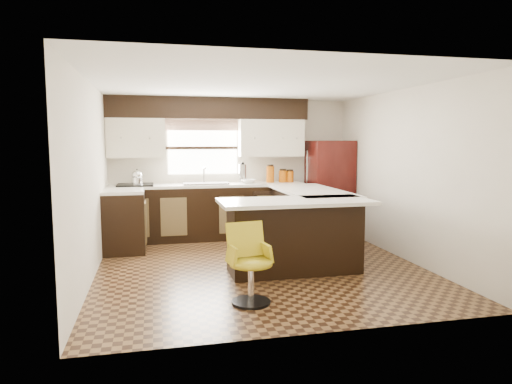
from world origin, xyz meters
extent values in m
plane|color=#49301A|center=(0.00, 0.00, 0.00)|extent=(4.40, 4.40, 0.00)
plane|color=silver|center=(0.00, 0.00, 2.40)|extent=(4.40, 4.40, 0.00)
plane|color=beige|center=(0.00, 2.20, 1.20)|extent=(4.40, 0.00, 4.40)
plane|color=beige|center=(0.00, -2.20, 1.20)|extent=(4.40, 0.00, 4.40)
plane|color=beige|center=(-2.10, 0.00, 1.20)|extent=(0.00, 4.40, 4.40)
plane|color=beige|center=(2.10, 0.00, 1.20)|extent=(0.00, 4.40, 4.40)
cube|color=black|center=(-0.45, 1.90, 0.45)|extent=(3.30, 0.60, 0.90)
cube|color=black|center=(-1.80, 1.25, 0.45)|extent=(0.60, 0.70, 0.90)
cube|color=silver|center=(-0.45, 1.90, 0.92)|extent=(3.30, 0.60, 0.04)
cube|color=silver|center=(-1.80, 1.25, 0.92)|extent=(0.60, 0.70, 0.04)
cube|color=black|center=(-0.40, 2.03, 2.22)|extent=(3.40, 0.35, 0.36)
cube|color=beige|center=(-1.62, 2.03, 1.72)|extent=(0.94, 0.35, 0.64)
cube|color=beige|center=(0.68, 2.03, 1.72)|extent=(1.14, 0.35, 0.64)
cube|color=white|center=(-0.50, 2.18, 1.55)|extent=(1.20, 0.02, 0.90)
cube|color=#D19B93|center=(-0.50, 2.14, 1.94)|extent=(1.30, 0.06, 0.18)
cube|color=#B2B2B7|center=(-0.50, 1.88, 0.96)|extent=(0.75, 0.45, 0.03)
cube|color=black|center=(0.55, 1.61, 0.43)|extent=(0.58, 0.03, 0.78)
cube|color=black|center=(-1.65, 1.88, 0.96)|extent=(0.58, 0.50, 0.02)
cube|color=black|center=(0.90, 0.62, 0.45)|extent=(0.60, 1.95, 0.90)
cube|color=black|center=(0.38, -0.35, 0.45)|extent=(1.65, 0.60, 0.90)
cube|color=silver|center=(0.95, 0.62, 0.92)|extent=(0.84, 1.95, 0.04)
cube|color=silver|center=(0.35, -0.44, 0.92)|extent=(1.89, 0.84, 0.04)
cube|color=#360B09|center=(1.72, 1.84, 0.84)|extent=(0.72, 0.69, 1.68)
cylinder|color=silver|center=(0.15, 1.90, 1.11)|extent=(0.14, 0.14, 0.33)
imported|color=white|center=(0.23, 1.90, 0.98)|extent=(0.31, 0.31, 0.07)
cylinder|color=#9E4806|center=(0.65, 1.92, 1.09)|extent=(0.14, 0.14, 0.28)
cylinder|color=#9E4806|center=(0.88, 1.92, 1.05)|extent=(0.14, 0.14, 0.20)
cylinder|color=#9E4806|center=(1.00, 1.92, 1.04)|extent=(0.14, 0.14, 0.19)
camera|label=1|loc=(-1.37, -5.80, 1.68)|focal=32.00mm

